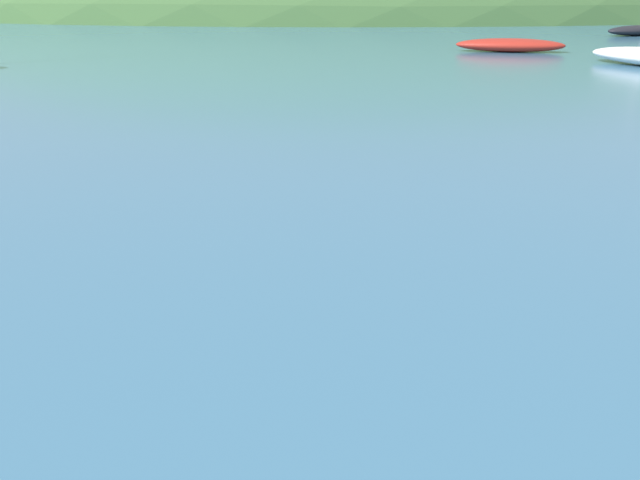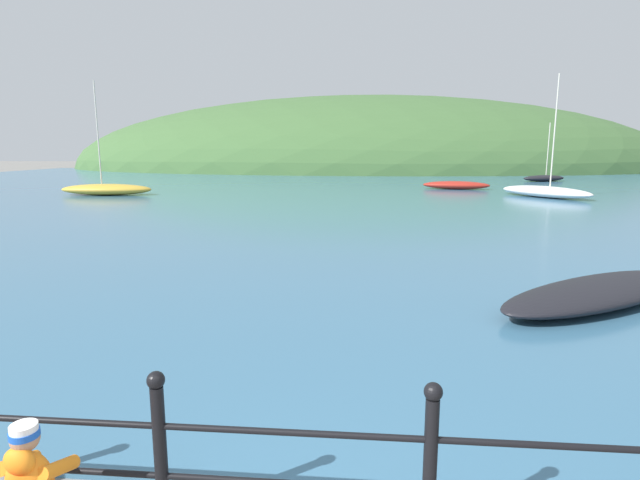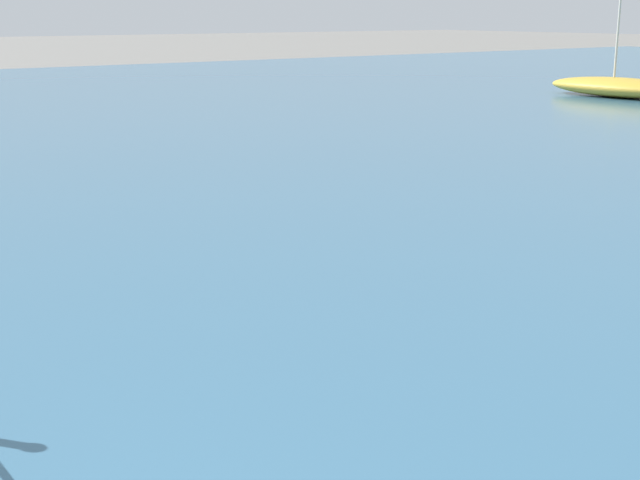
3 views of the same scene
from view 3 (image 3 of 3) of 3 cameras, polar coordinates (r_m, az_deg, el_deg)
name	(u,v)px [view 3 (image 3 of 3)]	position (r m, az deg, el deg)	size (l,w,h in m)	color
boat_white_sailboat	(620,87)	(29.92, 18.67, 9.26)	(5.10, 1.98, 6.13)	gold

